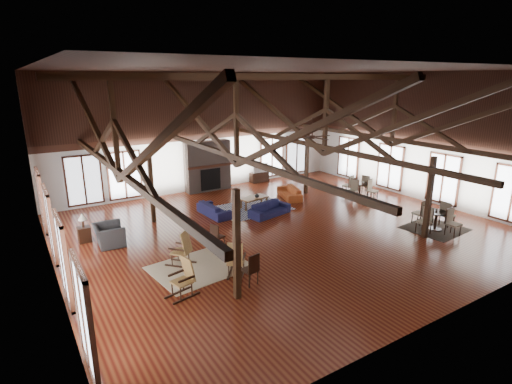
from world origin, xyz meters
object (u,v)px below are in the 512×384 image
sofa_navy_front (270,209)px  cafe_table_far (360,187)px  sofa_navy_left (214,209)px  tv_console (259,177)px  coffee_table (254,198)px  cafe_table_near (436,217)px  sofa_orange (289,192)px  armchair (109,235)px

sofa_navy_front → cafe_table_far: cafe_table_far is taller
sofa_navy_left → tv_console: size_ratio=1.72×
coffee_table → sofa_navy_left: bearing=168.4°
coffee_table → cafe_table_near: cafe_table_near is taller
coffee_table → cafe_table_near: (4.57, -6.07, 0.06)m
sofa_navy_front → tv_console: 5.83m
sofa_orange → cafe_table_far: cafe_table_far is taller
sofa_navy_left → sofa_orange: bearing=-88.9°
sofa_navy_front → armchair: 6.59m
sofa_navy_left → sofa_orange: size_ratio=1.00×
sofa_orange → cafe_table_far: 3.53m
sofa_orange → tv_console: sofa_orange is taller
sofa_orange → armchair: 8.95m
armchair → sofa_orange: bearing=-78.1°
sofa_orange → cafe_table_near: (2.25, -6.48, 0.23)m
sofa_navy_front → cafe_table_near: size_ratio=0.99×
armchair → sofa_navy_front: bearing=-89.7°
sofa_navy_left → armchair: bearing=96.8°
sofa_navy_left → coffee_table: (1.99, -0.03, 0.17)m
coffee_table → cafe_table_far: (5.41, -1.29, 0.04)m
sofa_navy_front → armchair: size_ratio=1.70×
sofa_navy_left → coffee_table: sofa_navy_left is taller
sofa_navy_left → cafe_table_near: bearing=-136.8°
sofa_navy_front → coffee_table: (-0.03, 1.24, 0.16)m
cafe_table_near → armchair: bearing=154.7°
cafe_table_far → tv_console: 5.82m
sofa_navy_left → tv_console: (4.77, 3.87, -0.00)m
sofa_navy_front → cafe_table_near: (4.54, -4.83, 0.23)m
coffee_table → armchair: size_ratio=1.25×
armchair → cafe_table_far: size_ratio=0.60×
cafe_table_far → sofa_navy_front: bearing=179.5°
sofa_navy_front → sofa_navy_left: 2.39m
tv_console → cafe_table_far: bearing=-63.1°
tv_console → sofa_navy_left: bearing=-141.0°
armchair → cafe_table_near: (11.12, -5.24, 0.14)m
cafe_table_near → cafe_table_far: 4.86m
sofa_navy_left → coffee_table: 2.00m
sofa_navy_front → sofa_orange: (2.29, 1.65, -0.01)m
coffee_table → tv_console: (2.77, 3.90, -0.17)m
armchair → cafe_table_near: bearing=-111.3°
cafe_table_far → cafe_table_near: bearing=-100.0°
armchair → coffee_table: bearing=-78.9°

